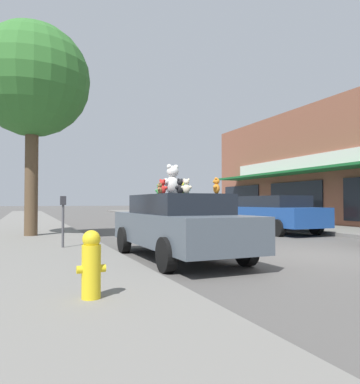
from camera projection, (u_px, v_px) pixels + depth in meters
name	position (u px, v px, depth m)	size (l,w,h in m)	color
ground_plane	(310.00, 256.00, 8.83)	(260.00, 260.00, 0.00)	#514F4C
sidewalk_near	(40.00, 270.00, 6.53)	(3.40, 90.00, 0.14)	slate
plush_art_car	(178.00, 224.00, 8.34)	(1.95, 4.67, 1.43)	#4C5660
teddy_bear_giant	(172.00, 180.00, 8.60)	(0.53, 0.37, 0.70)	white
teddy_bear_pink	(181.00, 188.00, 9.52)	(0.26, 0.26, 0.38)	pink
teddy_bear_red	(162.00, 187.00, 8.27)	(0.22, 0.24, 0.34)	red
teddy_bear_orange	(216.00, 186.00, 7.56)	(0.22, 0.23, 0.33)	orange
teddy_bear_green	(159.00, 190.00, 8.90)	(0.19, 0.12, 0.26)	green
teddy_bear_black	(180.00, 187.00, 8.00)	(0.26, 0.19, 0.34)	black
teddy_bear_brown	(160.00, 189.00, 7.92)	(0.16, 0.18, 0.25)	olive
teddy_bear_yellow	(182.00, 189.00, 9.03)	(0.22, 0.22, 0.32)	yellow
teddy_bear_teal	(186.00, 189.00, 8.95)	(0.19, 0.23, 0.31)	teal
teddy_bear_cream	(186.00, 186.00, 7.33)	(0.22, 0.18, 0.29)	beige
parked_car_far_center	(273.00, 213.00, 15.42)	(1.97, 4.79, 1.52)	#1E4793
parked_car_far_right	(202.00, 211.00, 21.62)	(1.99, 4.57, 1.40)	maroon
street_tree	(32.00, 81.00, 12.66)	(3.83, 3.83, 7.18)	brown
fire_hydrant	(91.00, 264.00, 4.34)	(0.33, 0.22, 0.79)	yellow
parking_meter	(63.00, 215.00, 9.26)	(0.14, 0.10, 1.27)	#4C4C51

